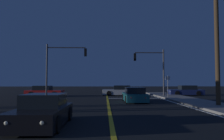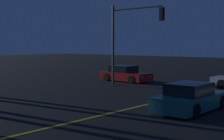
% 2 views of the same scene
% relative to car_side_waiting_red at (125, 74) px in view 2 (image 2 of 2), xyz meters
% --- Properties ---
extents(lane_line_center, '(0.20, 37.65, 0.01)m').
position_rel_car_side_waiting_red_xyz_m(lane_line_center, '(7.90, -13.15, -0.58)').
color(lane_line_center, gold).
rests_on(lane_line_center, ground).
extents(car_side_waiting_red, '(4.65, 2.15, 1.34)m').
position_rel_car_side_waiting_red_xyz_m(car_side_waiting_red, '(0.00, 0.00, 0.00)').
color(car_side_waiting_red, maroon).
rests_on(car_side_waiting_red, ground).
extents(car_following_oncoming_teal, '(2.03, 4.60, 1.34)m').
position_rel_car_side_waiting_red_xyz_m(car_following_oncoming_teal, '(10.36, -7.82, 0.00)').
color(car_following_oncoming_teal, '#195960').
rests_on(car_following_oncoming_teal, ground).
extents(traffic_signal_far_left, '(4.64, 0.28, 6.18)m').
position_rel_car_side_waiting_red_xyz_m(traffic_signal_far_left, '(2.58, -2.67, 3.57)').
color(traffic_signal_far_left, '#38383D').
rests_on(traffic_signal_far_left, ground).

